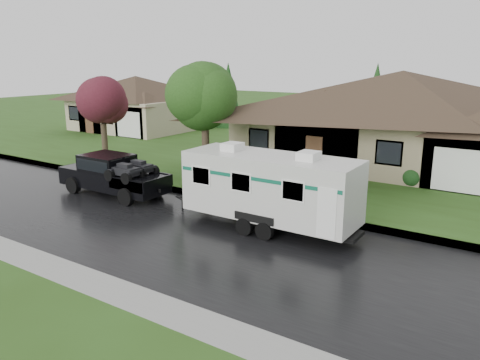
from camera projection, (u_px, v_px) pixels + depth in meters
name	position (u px, v px, depth m)	size (l,w,h in m)	color
ground	(246.00, 225.00, 18.51)	(140.00, 140.00, 0.00)	#2B4B17
road	(216.00, 241.00, 16.89)	(140.00, 8.00, 0.01)	black
curb	(274.00, 209.00, 20.31)	(140.00, 0.50, 0.15)	gray
lawn	(369.00, 159.00, 30.64)	(140.00, 26.00, 0.15)	#2B4B17
house_main	(405.00, 108.00, 27.60)	(19.44, 10.80, 6.90)	gray
house_far	(137.00, 98.00, 42.16)	(10.80, 8.64, 5.80)	tan
tree_left_green	(205.00, 97.00, 25.19)	(3.70, 3.70, 6.12)	#382B1E
tree_red	(102.00, 103.00, 29.29)	(3.15, 3.15, 5.21)	#382B1E
shrub_row	(372.00, 171.00, 24.82)	(13.60, 1.00, 1.00)	#143814
pickup_truck	(112.00, 173.00, 22.60)	(5.79, 2.20, 1.93)	black
travel_trailer	(270.00, 186.00, 17.76)	(7.14, 2.51, 3.20)	silver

